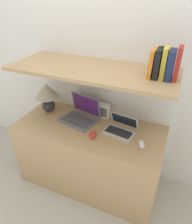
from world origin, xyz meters
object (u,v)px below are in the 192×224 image
object	(u,v)px
second_mouse	(142,144)
book_orange	(152,63)
computer_mouse	(93,135)
book_navy	(171,65)
laptop_small	(121,129)
router_box	(104,111)
book_yellow	(164,63)
book_black	(158,63)
laptop_large	(80,115)
book_red	(178,64)
table_lamp	(47,94)

from	to	relation	value
second_mouse	book_orange	distance (m)	0.65
computer_mouse	book_navy	distance (m)	0.84
laptop_small	book_navy	distance (m)	0.70
router_box	book_yellow	size ratio (longest dim) A/B	0.65
book_navy	book_black	xyz separation A→B (m)	(-0.09, 0.00, 0.00)
laptop_large	book_orange	world-z (taller)	book_orange
second_mouse	book_red	distance (m)	0.68
table_lamp	book_black	world-z (taller)	book_black
laptop_large	laptop_small	xyz separation A→B (m)	(0.42, -0.04, -0.01)
book_black	laptop_small	bearing A→B (deg)	-174.76
laptop_large	book_orange	xyz separation A→B (m)	(0.61, -0.02, 0.60)
table_lamp	book_orange	xyz separation A→B (m)	(0.99, -0.04, 0.45)
laptop_small	router_box	bearing A→B (deg)	142.32
laptop_large	second_mouse	bearing A→B (deg)	-13.69
table_lamp	router_box	bearing A→B (deg)	11.52
router_box	book_black	distance (m)	0.76
laptop_small	book_navy	world-z (taller)	book_navy
book_orange	router_box	bearing A→B (deg)	159.41
book_red	book_black	xyz separation A→B (m)	(-0.13, 0.00, -0.01)
table_lamp	laptop_small	xyz separation A→B (m)	(0.81, -0.06, -0.16)
laptop_large	router_box	world-z (taller)	laptop_large
laptop_large	book_navy	bearing A→B (deg)	-1.33
second_mouse	book_red	xyz separation A→B (m)	(0.14, 0.14, 0.65)
table_lamp	laptop_large	bearing A→B (deg)	-3.07
book_yellow	book_orange	bearing A→B (deg)	180.00
book_navy	book_yellow	world-z (taller)	book_yellow
laptop_small	computer_mouse	distance (m)	0.26
computer_mouse	book_yellow	xyz separation A→B (m)	(0.47, 0.18, 0.64)
book_yellow	book_black	distance (m)	0.04
book_black	laptop_large	bearing A→B (deg)	178.49
second_mouse	book_yellow	bearing A→B (deg)	69.97
laptop_small	book_black	xyz separation A→B (m)	(0.23, 0.02, 0.62)
book_navy	table_lamp	bearing A→B (deg)	178.07
table_lamp	book_navy	xyz separation A→B (m)	(1.12, -0.04, 0.46)
laptop_small	book_red	bearing A→B (deg)	3.32
table_lamp	laptop_large	size ratio (longest dim) A/B	0.80
computer_mouse	second_mouse	xyz separation A→B (m)	(0.42, 0.04, 0.00)
second_mouse	book_black	size ratio (longest dim) A/B	0.55
book_red	book_orange	distance (m)	0.17
laptop_small	book_black	bearing A→B (deg)	5.24
laptop_large	router_box	distance (m)	0.24
computer_mouse	book_red	xyz separation A→B (m)	(0.56, 0.18, 0.65)
laptop_small	book_black	size ratio (longest dim) A/B	1.42
book_orange	laptop_small	bearing A→B (deg)	-173.64
book_black	book_orange	bearing A→B (deg)	180.00
table_lamp	computer_mouse	bearing A→B (deg)	-19.74
laptop_large	book_yellow	world-z (taller)	book_yellow
laptop_large	book_orange	distance (m)	0.86
table_lamp	router_box	world-z (taller)	table_lamp
computer_mouse	book_orange	bearing A→B (deg)	24.69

